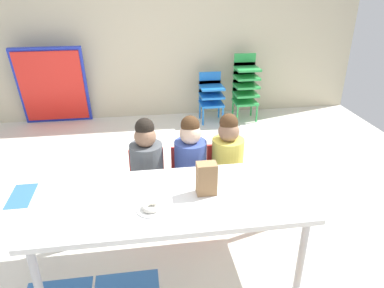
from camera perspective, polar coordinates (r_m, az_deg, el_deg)
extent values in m
cube|color=silver|center=(3.28, -2.07, -10.55)|extent=(5.81, 4.99, 0.02)
cube|color=silver|center=(3.14, 15.96, -13.33)|extent=(0.43, 0.43, 0.00)
cube|color=#336BB2|center=(3.79, -23.81, -7.37)|extent=(0.43, 0.43, 0.00)
cube|color=beige|center=(5.18, -5.70, 18.43)|extent=(5.81, 0.10, 2.60)
cube|color=white|center=(2.37, -3.47, -8.73)|extent=(1.76, 0.75, 0.04)
cylinder|color=#B2B2B7|center=(2.40, -23.14, -19.93)|extent=(0.05, 0.05, 0.57)
cylinder|color=#B2B2B7|center=(2.50, 16.94, -16.65)|extent=(0.05, 0.05, 0.57)
cylinder|color=#B2B2B7|center=(2.87, -20.38, -11.06)|extent=(0.05, 0.05, 0.57)
cylinder|color=#B2B2B7|center=(2.95, 11.93, -8.73)|extent=(0.05, 0.05, 0.57)
cube|color=red|center=(3.02, -6.92, -7.15)|extent=(0.32, 0.30, 0.03)
cube|color=red|center=(3.07, -7.18, -3.30)|extent=(0.29, 0.02, 0.30)
cylinder|color=#4C5156|center=(2.91, -7.15, -3.50)|extent=(0.26, 0.26, 0.38)
sphere|color=#8C664C|center=(2.79, -7.43, 1.18)|extent=(0.17, 0.17, 0.17)
sphere|color=black|center=(2.78, -7.52, 2.60)|extent=(0.15, 0.15, 0.15)
cylinder|color=red|center=(3.00, -9.39, -11.06)|extent=(0.02, 0.02, 0.28)
cylinder|color=red|center=(3.00, -3.96, -10.71)|extent=(0.02, 0.02, 0.28)
cylinder|color=red|center=(3.21, -9.39, -8.33)|extent=(0.02, 0.02, 0.28)
cylinder|color=red|center=(3.22, -4.36, -8.00)|extent=(0.02, 0.02, 0.28)
cube|color=red|center=(3.04, -0.24, -6.67)|extent=(0.32, 0.30, 0.03)
cube|color=red|center=(3.10, -0.65, -2.86)|extent=(0.29, 0.02, 0.30)
cylinder|color=#384C99|center=(2.93, -0.25, -3.03)|extent=(0.30, 0.30, 0.38)
sphere|color=beige|center=(2.82, -0.26, 1.63)|extent=(0.17, 0.17, 0.17)
sphere|color=#472D19|center=(2.80, -0.29, 3.03)|extent=(0.15, 0.15, 0.15)
cylinder|color=red|center=(3.01, -2.55, -10.60)|extent=(0.02, 0.02, 0.28)
cylinder|color=red|center=(3.04, 2.78, -10.14)|extent=(0.02, 0.02, 0.28)
cylinder|color=red|center=(3.22, -3.06, -7.91)|extent=(0.02, 0.02, 0.28)
cylinder|color=red|center=(3.25, 1.89, -7.51)|extent=(0.02, 0.02, 0.28)
cube|color=red|center=(3.10, 5.45, -6.19)|extent=(0.32, 0.30, 0.03)
cube|color=red|center=(3.15, 4.93, -2.46)|extent=(0.29, 0.02, 0.30)
cylinder|color=#D8C64C|center=(2.99, 5.62, -2.59)|extent=(0.32, 0.32, 0.38)
sphere|color=#8C664C|center=(2.88, 5.84, 1.99)|extent=(0.17, 0.17, 0.17)
sphere|color=#472D19|center=(2.86, 5.85, 3.37)|extent=(0.15, 0.15, 0.15)
cylinder|color=red|center=(3.05, 3.32, -10.09)|extent=(0.02, 0.02, 0.28)
cylinder|color=red|center=(3.11, 8.45, -9.55)|extent=(0.02, 0.02, 0.28)
cylinder|color=red|center=(3.26, 2.39, -7.47)|extent=(0.02, 0.02, 0.28)
cylinder|color=red|center=(3.31, 7.19, -7.03)|extent=(0.02, 0.02, 0.28)
cube|color=blue|center=(5.09, 3.08, 6.36)|extent=(0.32, 0.30, 0.03)
cube|color=blue|center=(5.19, 2.80, 7.80)|extent=(0.30, 0.02, 0.18)
cube|color=blue|center=(5.05, 3.12, 7.65)|extent=(0.32, 0.30, 0.03)
cube|color=blue|center=(5.16, 2.83, 9.07)|extent=(0.30, 0.02, 0.18)
cube|color=blue|center=(5.02, 3.15, 8.95)|extent=(0.32, 0.30, 0.03)
cube|color=blue|center=(5.13, 2.86, 10.36)|extent=(0.30, 0.02, 0.18)
cylinder|color=blue|center=(4.99, 1.76, 4.40)|extent=(0.02, 0.02, 0.26)
cylinder|color=blue|center=(5.04, 4.91, 4.55)|extent=(0.02, 0.02, 0.26)
cylinder|color=blue|center=(5.23, 1.26, 5.41)|extent=(0.02, 0.02, 0.26)
cylinder|color=blue|center=(5.28, 4.27, 5.55)|extent=(0.02, 0.02, 0.26)
cube|color=green|center=(5.21, 8.40, 6.56)|extent=(0.32, 0.30, 0.03)
cube|color=green|center=(5.31, 8.04, 7.97)|extent=(0.30, 0.02, 0.18)
cube|color=green|center=(5.17, 8.48, 7.82)|extent=(0.32, 0.30, 0.03)
cube|color=green|center=(5.27, 8.12, 9.21)|extent=(0.30, 0.02, 0.18)
cube|color=green|center=(5.14, 8.57, 9.10)|extent=(0.32, 0.30, 0.03)
cube|color=green|center=(5.24, 8.20, 10.47)|extent=(0.30, 0.02, 0.18)
cube|color=green|center=(5.10, 8.66, 10.39)|extent=(0.32, 0.30, 0.03)
cube|color=green|center=(5.21, 8.28, 11.75)|extent=(0.30, 0.02, 0.18)
cube|color=green|center=(5.08, 8.75, 11.70)|extent=(0.32, 0.30, 0.03)
cube|color=green|center=(5.19, 8.36, 13.03)|extent=(0.30, 0.02, 0.18)
cylinder|color=green|center=(5.10, 7.20, 4.66)|extent=(0.02, 0.02, 0.26)
cylinder|color=green|center=(5.18, 10.20, 4.78)|extent=(0.02, 0.02, 0.26)
cylinder|color=green|center=(5.33, 6.47, 5.64)|extent=(0.02, 0.02, 0.26)
cylinder|color=green|center=(5.41, 9.36, 5.75)|extent=(0.02, 0.02, 0.26)
cube|color=#1E33BF|center=(5.27, -21.16, 8.51)|extent=(0.90, 0.28, 1.09)
cube|color=red|center=(5.23, -21.23, 8.40)|extent=(0.83, 0.23, 0.99)
cube|color=#9E754C|center=(2.34, 2.31, -5.48)|extent=(0.13, 0.09, 0.22)
cylinder|color=white|center=(2.25, -6.45, -10.25)|extent=(0.18, 0.18, 0.01)
torus|color=white|center=(2.24, -6.48, -9.82)|extent=(0.12, 0.12, 0.03)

